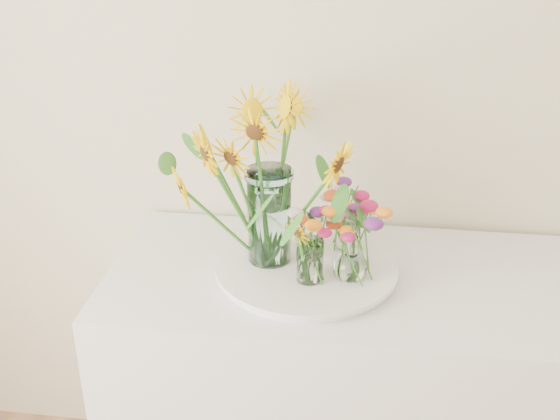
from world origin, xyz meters
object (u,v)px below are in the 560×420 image
(tray, at_px, (306,269))
(mason_jar, at_px, (269,216))
(small_vase_c, at_px, (348,232))
(small_vase_b, at_px, (351,258))
(counter, at_px, (366,411))
(small_vase_a, at_px, (310,261))

(tray, xyz_separation_m, mason_jar, (-0.10, 0.01, 0.14))
(small_vase_c, bearing_deg, tray, -134.32)
(tray, relative_size, small_vase_b, 3.71)
(counter, relative_size, small_vase_c, 13.62)
(small_vase_a, relative_size, small_vase_c, 1.12)
(small_vase_a, height_order, small_vase_c, small_vase_a)
(mason_jar, distance_m, small_vase_a, 0.16)
(tray, xyz_separation_m, small_vase_c, (0.10, 0.10, 0.06))
(mason_jar, bearing_deg, small_vase_a, -37.89)
(counter, distance_m, small_vase_a, 0.56)
(counter, xyz_separation_m, small_vase_b, (-0.06, -0.06, 0.54))
(small_vase_a, distance_m, small_vase_c, 0.20)
(tray, xyz_separation_m, small_vase_b, (0.12, -0.05, 0.07))
(tray, bearing_deg, counter, 1.38)
(counter, relative_size, small_vase_a, 12.17)
(small_vase_c, bearing_deg, mason_jar, -155.71)
(small_vase_c, bearing_deg, counter, -51.51)
(tray, xyz_separation_m, small_vase_a, (0.01, -0.08, 0.07))
(small_vase_c, bearing_deg, small_vase_b, -84.42)
(tray, height_order, small_vase_b, small_vase_b)
(mason_jar, height_order, small_vase_b, mason_jar)
(tray, height_order, small_vase_a, small_vase_a)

